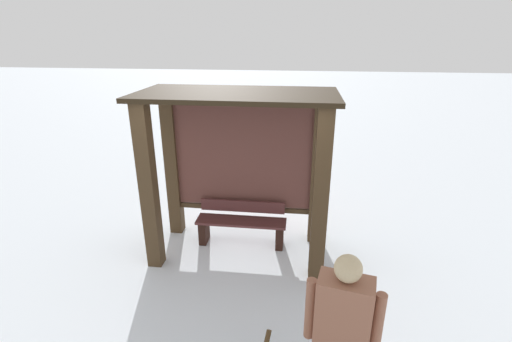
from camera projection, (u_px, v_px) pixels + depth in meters
name	position (u px, v px, depth m)	size (l,w,h in m)	color
ground_plane	(240.00, 250.00, 5.92)	(60.00, 60.00, 0.00)	white
bus_shelter	(240.00, 153.00, 5.49)	(2.82, 1.40, 2.56)	#412F1C
bench_left_inside	(242.00, 224.00, 6.01)	(1.48, 0.35, 0.72)	#532B2A
person_walking	(342.00, 327.00, 3.05)	(0.65, 0.35, 1.72)	#905C45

